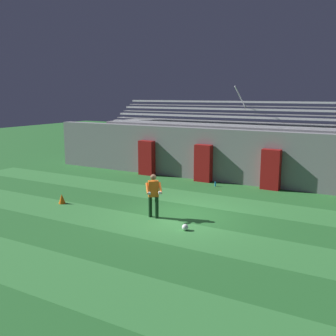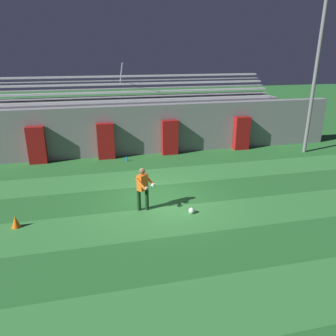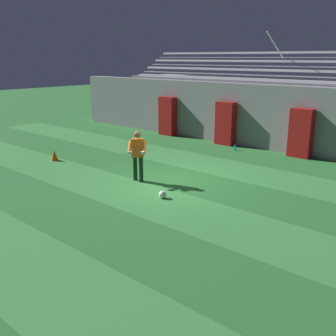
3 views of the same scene
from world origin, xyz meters
name	(u,v)px [view 1 (image 1 of 3)]	position (x,y,z in m)	size (l,w,h in m)	color
ground_plane	(181,216)	(0.00, 0.00, 0.00)	(80.00, 80.00, 0.00)	#286B2D
turf_stripe_near	(70,279)	(0.00, -6.00, 0.00)	(28.00, 2.14, 0.01)	#38843D
turf_stripe_mid	(158,229)	(0.00, -1.71, 0.00)	(28.00, 2.14, 0.01)	#38843D
turf_stripe_far	(208,200)	(0.00, 2.57, 0.00)	(28.00, 2.14, 0.01)	#38843D
back_wall	(240,157)	(0.00, 6.50, 1.40)	(24.00, 0.60, 2.80)	gray
padding_pillar_gate_left	(203,163)	(-1.80, 5.95, 0.99)	(0.91, 0.44, 1.97)	maroon
padding_pillar_gate_right	(271,170)	(1.80, 5.95, 0.99)	(0.91, 0.44, 1.97)	maroon
padding_pillar_far_left	(147,158)	(-5.37, 5.95, 0.99)	(0.91, 0.44, 1.97)	maroon
bleacher_stand	(252,150)	(0.00, 8.49, 1.50)	(18.00, 3.35, 5.03)	gray
goalkeeper	(153,193)	(-0.80, -0.70, 0.95)	(0.74, 0.73, 1.67)	#143319
soccer_ball	(185,227)	(0.89, -1.37, 0.11)	(0.22, 0.22, 0.22)	white
traffic_cone	(62,199)	(-5.21, -0.99, 0.21)	(0.30, 0.30, 0.42)	orange
water_bottle	(215,184)	(-0.78, 5.20, 0.12)	(0.07, 0.07, 0.24)	#1E8CD8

